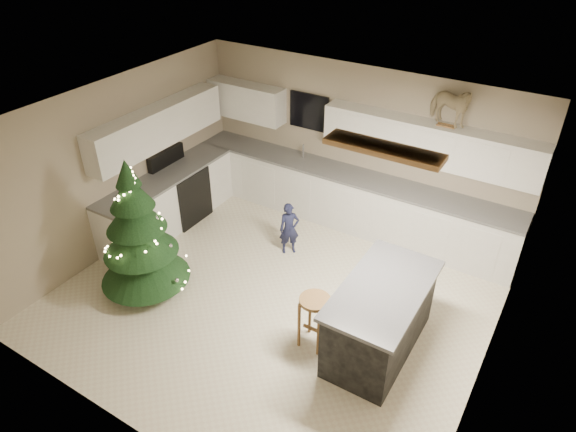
# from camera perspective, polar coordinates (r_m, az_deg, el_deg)

# --- Properties ---
(ground_plane) EXTENTS (5.50, 5.50, 0.00)m
(ground_plane) POSITION_cam_1_polar(r_m,az_deg,el_deg) (7.21, -1.47, -8.98)
(ground_plane) COLOR beige
(room_shell) EXTENTS (5.52, 5.02, 2.61)m
(room_shell) POSITION_cam_1_polar(r_m,az_deg,el_deg) (6.17, -1.51, 3.10)
(room_shell) COLOR tan
(room_shell) RESTS_ON ground_plane
(cabinetry) EXTENTS (5.50, 3.20, 2.00)m
(cabinetry) POSITION_cam_1_polar(r_m,az_deg,el_deg) (8.30, -0.66, 3.70)
(cabinetry) COLOR white
(cabinetry) RESTS_ON ground_plane
(island) EXTENTS (0.90, 1.70, 0.95)m
(island) POSITION_cam_1_polar(r_m,az_deg,el_deg) (6.32, 10.20, -11.07)
(island) COLOR black
(island) RESTS_ON ground_plane
(bar_stool) EXTENTS (0.38, 0.38, 0.72)m
(bar_stool) POSITION_cam_1_polar(r_m,az_deg,el_deg) (6.24, 2.97, -10.41)
(bar_stool) COLOR brown
(bar_stool) RESTS_ON ground_plane
(christmas_tree) EXTENTS (1.26, 1.22, 2.02)m
(christmas_tree) POSITION_cam_1_polar(r_m,az_deg,el_deg) (7.14, -16.19, -2.51)
(christmas_tree) COLOR #3F2816
(christmas_tree) RESTS_ON ground_plane
(toddler) EXTENTS (0.36, 0.36, 0.85)m
(toddler) POSITION_cam_1_polar(r_m,az_deg,el_deg) (7.78, 0.14, -1.42)
(toddler) COLOR #1B203C
(toddler) RESTS_ON ground_plane
(rocking_horse) EXTENTS (0.71, 0.46, 0.58)m
(rocking_horse) POSITION_cam_1_polar(r_m,az_deg,el_deg) (7.42, 17.51, 11.62)
(rocking_horse) COLOR brown
(rocking_horse) RESTS_ON cabinetry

